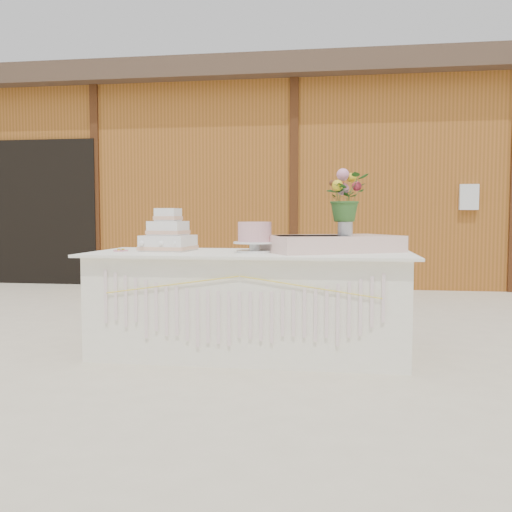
# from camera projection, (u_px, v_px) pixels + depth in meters

# --- Properties ---
(ground) EXTENTS (80.00, 80.00, 0.00)m
(ground) POSITION_uv_depth(u_px,v_px,m) (250.00, 353.00, 4.32)
(ground) COLOR beige
(ground) RESTS_ON ground
(barn) EXTENTS (12.60, 4.60, 3.30)m
(barn) POSITION_uv_depth(u_px,v_px,m) (303.00, 180.00, 10.12)
(barn) COLOR #97541F
(barn) RESTS_ON ground
(cake_table) EXTENTS (2.40, 1.00, 0.77)m
(cake_table) POSITION_uv_depth(u_px,v_px,m) (250.00, 303.00, 4.29)
(cake_table) COLOR white
(cake_table) RESTS_ON ground
(wedding_cake) EXTENTS (0.40, 0.40, 0.33)m
(wedding_cake) POSITION_uv_depth(u_px,v_px,m) (168.00, 236.00, 4.42)
(wedding_cake) COLOR white
(wedding_cake) RESTS_ON cake_table
(pink_cake_stand) EXTENTS (0.31, 0.31, 0.23)m
(pink_cake_stand) POSITION_uv_depth(u_px,v_px,m) (255.00, 235.00, 4.21)
(pink_cake_stand) COLOR silver
(pink_cake_stand) RESTS_ON cake_table
(satin_runner) EXTENTS (1.13, 0.97, 0.12)m
(satin_runner) POSITION_uv_depth(u_px,v_px,m) (331.00, 244.00, 4.30)
(satin_runner) COLOR beige
(satin_runner) RESTS_ON cake_table
(flower_vase) EXTENTS (0.11, 0.11, 0.15)m
(flower_vase) POSITION_uv_depth(u_px,v_px,m) (345.00, 225.00, 4.27)
(flower_vase) COLOR silver
(flower_vase) RESTS_ON satin_runner
(bouquet) EXTENTS (0.43, 0.42, 0.36)m
(bouquet) POSITION_uv_depth(u_px,v_px,m) (346.00, 191.00, 4.25)
(bouquet) COLOR #2D5A24
(bouquet) RESTS_ON flower_vase
(loose_flowers) EXTENTS (0.25, 0.42, 0.02)m
(loose_flowers) POSITION_uv_depth(u_px,v_px,m) (129.00, 250.00, 4.42)
(loose_flowers) COLOR pink
(loose_flowers) RESTS_ON cake_table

